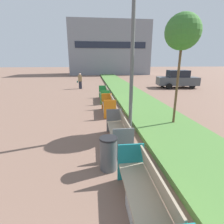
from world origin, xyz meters
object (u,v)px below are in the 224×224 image
(bench_grey_frame, at_px, (119,133))
(bench_green_frame, at_px, (105,95))
(street_lamp_post, at_px, (134,3))
(bench_teal_frame, at_px, (145,199))
(bench_orange_frame, at_px, (109,107))
(litter_bin, at_px, (108,153))
(pedestrian_walking, at_px, (80,81))
(sapling_tree_near, at_px, (183,32))
(parked_car_distant, at_px, (177,79))

(bench_grey_frame, distance_m, bench_green_frame, 6.93)
(street_lamp_post, bearing_deg, bench_teal_frame, -98.58)
(bench_orange_frame, distance_m, litter_bin, 5.22)
(bench_teal_frame, distance_m, pedestrian_walking, 16.11)
(bench_teal_frame, height_order, sapling_tree_near, sapling_tree_near)
(bench_orange_frame, xyz_separation_m, sapling_tree_near, (2.65, -2.32, 3.48))
(bench_grey_frame, relative_size, bench_green_frame, 0.89)
(bench_grey_frame, bearing_deg, litter_bin, -108.62)
(street_lamp_post, bearing_deg, litter_bin, -114.18)
(bench_teal_frame, bearing_deg, parked_car_distant, 61.95)
(litter_bin, height_order, parked_car_distant, parked_car_distant)
(street_lamp_post, relative_size, pedestrian_walking, 5.35)
(bench_teal_frame, bearing_deg, bench_grey_frame, 90.00)
(litter_bin, relative_size, parked_car_distant, 0.21)
(bench_green_frame, bearing_deg, litter_bin, -93.52)
(bench_grey_frame, bearing_deg, bench_teal_frame, -90.00)
(sapling_tree_near, bearing_deg, bench_grey_frame, -153.23)
(litter_bin, bearing_deg, bench_grey_frame, 71.38)
(bench_grey_frame, relative_size, pedestrian_walking, 1.34)
(litter_bin, bearing_deg, street_lamp_post, 65.82)
(bench_green_frame, height_order, pedestrian_walking, pedestrian_walking)
(street_lamp_post, bearing_deg, pedestrian_walking, 102.77)
(litter_bin, distance_m, sapling_tree_near, 5.45)
(sapling_tree_near, xyz_separation_m, parked_car_distant, (5.60, 11.07, -2.93))
(bench_orange_frame, relative_size, pedestrian_walking, 1.19)
(bench_teal_frame, relative_size, parked_car_distant, 0.49)
(sapling_tree_near, bearing_deg, bench_teal_frame, -120.96)
(bench_orange_frame, xyz_separation_m, street_lamp_post, (0.61, -2.68, 4.30))
(litter_bin, distance_m, pedestrian_walking, 14.52)
(bench_green_frame, relative_size, street_lamp_post, 0.28)
(litter_bin, xyz_separation_m, pedestrian_walking, (-1.57, 14.43, 0.35))
(bench_teal_frame, relative_size, litter_bin, 2.36)
(sapling_tree_near, bearing_deg, litter_bin, -137.75)
(parked_car_distant, bearing_deg, litter_bin, -114.35)
(bench_grey_frame, bearing_deg, pedestrian_walking, 99.20)
(bench_green_frame, height_order, street_lamp_post, street_lamp_post)
(bench_green_frame, relative_size, sapling_tree_near, 0.53)
(street_lamp_post, height_order, pedestrian_walking, street_lamp_post)
(bench_grey_frame, height_order, bench_green_frame, same)
(street_lamp_post, distance_m, parked_car_distant, 14.24)
(sapling_tree_near, xyz_separation_m, pedestrian_walking, (-4.73, 11.56, -3.04))
(bench_teal_frame, relative_size, street_lamp_post, 0.25)
(litter_bin, bearing_deg, bench_teal_frame, -71.36)
(bench_green_frame, height_order, sapling_tree_near, sapling_tree_near)
(litter_bin, bearing_deg, parked_car_distant, 57.84)
(litter_bin, bearing_deg, pedestrian_walking, 96.21)
(bench_orange_frame, height_order, parked_car_distant, parked_car_distant)
(sapling_tree_near, bearing_deg, bench_green_frame, 115.29)
(sapling_tree_near, height_order, parked_car_distant, sapling_tree_near)
(bench_teal_frame, distance_m, bench_green_frame, 10.00)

